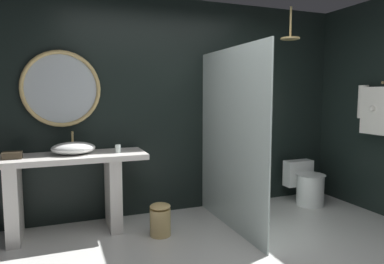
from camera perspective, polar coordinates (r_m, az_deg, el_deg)
The scene contains 11 objects.
back_wall_panel at distance 4.31m, azimuth -3.44°, elevation 4.13°, with size 4.80×0.10×2.60m, color black.
vanity_counter at distance 3.87m, azimuth -20.08°, elevation -7.86°, with size 1.65×0.56×0.83m.
vessel_sink at distance 3.82m, azimuth -18.89°, elevation -2.50°, with size 0.44×0.36×0.22m.
tumbler_cup at distance 3.80m, azimuth -12.08°, elevation -2.69°, with size 0.06×0.06×0.09m, color silver.
tissue_box at distance 3.79m, azimuth -27.42°, elevation -3.41°, with size 0.18×0.13×0.07m, color #3D3323.
round_wall_mirror at distance 4.02m, azimuth -20.67°, elevation 6.65°, with size 0.83×0.04×0.83m.
shower_glass_panel at distance 3.76m, azimuth 6.35°, elevation -1.22°, with size 0.02×1.51×1.95m, color silver.
rain_shower_head at distance 4.50m, azimuth 15.82°, elevation 14.95°, with size 0.23×0.23×0.38m.
hanging_bathrobe at distance 4.66m, azimuth 28.07°, elevation 3.49°, with size 0.20×0.53×0.63m.
toilet at distance 4.93m, azimuth 18.28°, elevation -8.12°, with size 0.40×0.54×0.55m.
waste_bin at distance 3.71m, azimuth -5.23°, elevation -14.06°, with size 0.22×0.22×0.34m.
Camera 1 is at (-1.31, -2.21, 1.45)m, focal length 32.49 mm.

